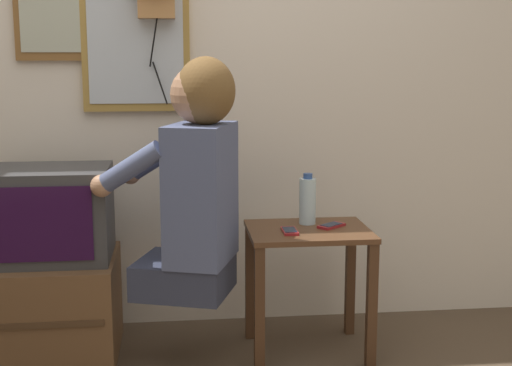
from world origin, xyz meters
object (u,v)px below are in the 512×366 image
Objects in this scene: person at (194,178)px; cell_phone_held at (290,231)px; framed_picture at (56,1)px; television at (41,214)px; cell_phone_spare at (331,226)px; water_bottle at (308,200)px; wall_mirror at (135,31)px.

cell_phone_held is at bearing -64.40° from person.
television is at bearing -99.18° from framed_picture.
cell_phone_spare is at bearing -59.73° from person.
person is 0.64m from cell_phone_spare.
water_bottle is at bearing -16.57° from framed_picture.
cell_phone_spare is at bearing -3.03° from television.
wall_mirror reaches higher than television.
water_bottle is (0.49, 0.19, -0.14)m from person.
framed_picture is 3.85× the size of cell_phone_spare.
water_bottle is at bearing 0.39° from television.
cell_phone_held is (0.39, 0.05, -0.24)m from person.
television reaches higher than cell_phone_spare.
person reaches higher than water_bottle.
television is 1.21m from cell_phone_spare.
person is 0.67m from television.
cell_phone_spare is 0.61× the size of water_bottle.
framed_picture is 1.40m from water_bottle.
cell_phone_spare is (1.16, -0.39, -0.95)m from framed_picture.
wall_mirror is 1.07m from water_bottle.
person is 7.07× the size of cell_phone_spare.
wall_mirror is 5.30× the size of cell_phone_spare.
framed_picture is at bearing 80.82° from television.
wall_mirror is at bearing 39.48° from television.
framed_picture is 4.13× the size of cell_phone_held.
cell_phone_held and cell_phone_spare have the same top height.
wall_mirror reaches higher than cell_phone_spare.
water_bottle is (0.73, -0.31, -0.72)m from wall_mirror.
television is at bearing -140.52° from wall_mirror.
wall_mirror is at bearing 156.67° from water_bottle.
television is 1.03m from cell_phone_held.
framed_picture is at bearing 155.45° from cell_phone_held.
framed_picture is (-0.57, 0.51, 0.71)m from person.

